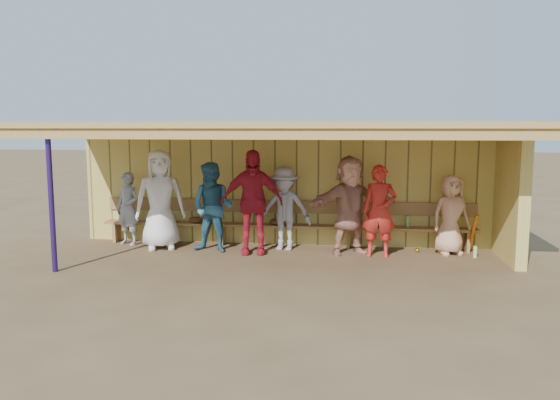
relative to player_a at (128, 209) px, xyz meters
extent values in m
plane|color=brown|center=(3.23, -0.81, -0.75)|extent=(90.00, 90.00, 0.00)
imported|color=gray|center=(0.00, 0.00, 0.00)|extent=(0.64, 0.52, 1.50)
imported|color=white|center=(0.79, -0.27, 0.24)|extent=(1.13, 0.94, 1.98)
imported|color=#306785|center=(1.90, -0.40, 0.12)|extent=(0.94, 0.79, 1.75)
imported|color=#B61D2E|center=(2.68, -0.44, 0.25)|extent=(1.23, 0.65, 2.00)
imported|color=#9D9BA3|center=(3.26, -0.05, 0.07)|extent=(1.13, 0.73, 1.65)
imported|color=tan|center=(4.54, -0.21, 0.19)|extent=(1.83, 1.23, 1.89)
imported|color=red|center=(5.09, -0.38, 0.11)|extent=(0.65, 0.45, 1.73)
imported|color=#DEA37D|center=(6.45, 0.00, 0.01)|extent=(0.87, 0.72, 1.53)
cube|color=#D5BE5B|center=(3.23, 0.54, 0.45)|extent=(8.60, 0.20, 2.40)
cube|color=#D5BE5B|center=(7.43, -0.36, 0.45)|extent=(0.20, 1.62, 2.40)
cube|color=tan|center=(3.23, -0.81, 1.70)|extent=(8.80, 3.20, 0.10)
cube|color=tan|center=(3.23, -2.31, 1.57)|extent=(8.80, 0.10, 0.18)
cube|color=tan|center=(-0.57, -0.81, 1.56)|extent=(0.08, 3.00, 0.16)
cube|color=tan|center=(0.38, -0.81, 1.56)|extent=(0.08, 3.00, 0.16)
cube|color=tan|center=(1.33, -0.81, 1.56)|extent=(0.08, 3.00, 0.16)
cube|color=tan|center=(2.28, -0.81, 1.56)|extent=(0.08, 3.00, 0.16)
cube|color=tan|center=(3.23, -0.81, 1.56)|extent=(0.08, 3.00, 0.16)
cube|color=tan|center=(4.18, -0.81, 1.56)|extent=(0.08, 3.00, 0.16)
cube|color=tan|center=(5.13, -0.81, 1.56)|extent=(0.08, 3.00, 0.16)
cube|color=tan|center=(6.08, -0.81, 1.56)|extent=(0.08, 3.00, 0.16)
cube|color=tan|center=(7.03, -0.81, 1.56)|extent=(0.08, 3.00, 0.16)
cylinder|color=navy|center=(-0.37, -2.21, 0.45)|extent=(0.09, 0.09, 2.40)
cube|color=#A47946|center=(3.23, 0.25, -0.33)|extent=(7.60, 0.32, 0.05)
cube|color=#A47946|center=(3.23, 0.41, 0.05)|extent=(7.60, 0.04, 0.26)
cube|color=#A47946|center=(-0.37, 0.25, -0.55)|extent=(0.06, 0.29, 0.40)
cube|color=#A47946|center=(1.93, 0.25, -0.55)|extent=(0.06, 0.29, 0.40)
cube|color=#A47946|center=(4.52, 0.25, -0.55)|extent=(0.06, 0.29, 0.40)
cube|color=#A47946|center=(6.83, 0.25, -0.55)|extent=(0.06, 0.29, 0.40)
cylinder|color=orange|center=(6.88, 0.05, -0.35)|extent=(0.13, 0.41, 0.80)
sphere|color=gold|center=(5.86, 0.05, -0.71)|extent=(0.08, 0.08, 0.08)
ellipsoid|color=#593319|center=(1.38, 0.20, -0.23)|extent=(0.30, 0.24, 0.14)
ellipsoid|color=#593319|center=(0.64, 0.20, -0.23)|extent=(0.30, 0.24, 0.14)
ellipsoid|color=#593319|center=(3.08, 0.20, -0.23)|extent=(0.30, 0.24, 0.14)
cylinder|color=#8BC864|center=(5.68, 0.30, -0.19)|extent=(0.07, 0.07, 0.22)
cylinder|color=orange|center=(5.15, 0.30, -0.19)|extent=(0.07, 0.07, 0.22)
cylinder|color=#AFDE6F|center=(6.88, -0.25, -0.64)|extent=(0.07, 0.07, 0.22)
camera|label=1|loc=(4.57, -10.59, 1.67)|focal=35.00mm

